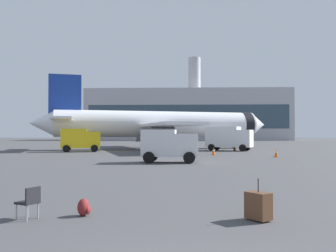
{
  "coord_description": "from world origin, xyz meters",
  "views": [
    {
      "loc": [
        0.05,
        -4.86,
        2.28
      ],
      "look_at": [
        -1.4,
        29.79,
        3.0
      ],
      "focal_mm": 39.48,
      "sensor_mm": 36.0,
      "label": 1
    }
  ],
  "objects_px": {
    "fuel_truck": "(229,137)",
    "rolling_suitcase": "(258,206)",
    "service_truck": "(80,139)",
    "traveller_backpack": "(84,207)",
    "safety_cone_near": "(214,151)",
    "safety_cone_far": "(235,148)",
    "airplane_at_gate": "(158,124)",
    "safety_cone_mid": "(276,153)",
    "gate_chair": "(29,201)",
    "cargo_van": "(169,144)"
  },
  "relations": [
    {
      "from": "fuel_truck",
      "to": "gate_chair",
      "type": "relative_size",
      "value": 7.51
    },
    {
      "from": "fuel_truck",
      "to": "safety_cone_mid",
      "type": "bearing_deg",
      "value": -77.56
    },
    {
      "from": "airplane_at_gate",
      "to": "service_truck",
      "type": "relative_size",
      "value": 6.72
    },
    {
      "from": "service_truck",
      "to": "traveller_backpack",
      "type": "distance_m",
      "value": 37.3
    },
    {
      "from": "fuel_truck",
      "to": "safety_cone_far",
      "type": "xyz_separation_m",
      "value": [
        0.81,
        0.21,
        -1.4
      ]
    },
    {
      "from": "service_truck",
      "to": "safety_cone_far",
      "type": "relative_size",
      "value": 6.83
    },
    {
      "from": "service_truck",
      "to": "fuel_truck",
      "type": "distance_m",
      "value": 19.44
    },
    {
      "from": "safety_cone_near",
      "to": "fuel_truck",
      "type": "bearing_deg",
      "value": 74.28
    },
    {
      "from": "cargo_van",
      "to": "safety_cone_far",
      "type": "height_order",
      "value": "cargo_van"
    },
    {
      "from": "service_truck",
      "to": "traveller_backpack",
      "type": "bearing_deg",
      "value": -74.05
    },
    {
      "from": "cargo_van",
      "to": "rolling_suitcase",
      "type": "xyz_separation_m",
      "value": [
        3.09,
        -19.3,
        -1.06
      ]
    },
    {
      "from": "fuel_truck",
      "to": "rolling_suitcase",
      "type": "distance_m",
      "value": 40.22
    },
    {
      "from": "fuel_truck",
      "to": "gate_chair",
      "type": "bearing_deg",
      "value": -104.22
    },
    {
      "from": "fuel_truck",
      "to": "safety_cone_far",
      "type": "relative_size",
      "value": 8.49
    },
    {
      "from": "safety_cone_near",
      "to": "rolling_suitcase",
      "type": "xyz_separation_m",
      "value": [
        -1.27,
        -29.91,
        -0.02
      ]
    },
    {
      "from": "service_truck",
      "to": "fuel_truck",
      "type": "relative_size",
      "value": 0.8
    },
    {
      "from": "cargo_van",
      "to": "safety_cone_far",
      "type": "relative_size",
      "value": 5.89
    },
    {
      "from": "rolling_suitcase",
      "to": "gate_chair",
      "type": "distance_m",
      "value": 6.06
    },
    {
      "from": "safety_cone_far",
      "to": "gate_chair",
      "type": "xyz_separation_m",
      "value": [
        -10.98,
        -40.32,
        0.12
      ]
    },
    {
      "from": "service_truck",
      "to": "gate_chair",
      "type": "relative_size",
      "value": 6.04
    },
    {
      "from": "fuel_truck",
      "to": "safety_cone_mid",
      "type": "height_order",
      "value": "fuel_truck"
    },
    {
      "from": "airplane_at_gate",
      "to": "safety_cone_mid",
      "type": "height_order",
      "value": "airplane_at_gate"
    },
    {
      "from": "airplane_at_gate",
      "to": "fuel_truck",
      "type": "xyz_separation_m",
      "value": [
        9.84,
        -4.64,
        -1.88
      ]
    },
    {
      "from": "fuel_truck",
      "to": "traveller_backpack",
      "type": "distance_m",
      "value": 40.64
    },
    {
      "from": "safety_cone_near",
      "to": "traveller_backpack",
      "type": "bearing_deg",
      "value": -101.46
    },
    {
      "from": "safety_cone_mid",
      "to": "traveller_backpack",
      "type": "bearing_deg",
      "value": -114.23
    },
    {
      "from": "traveller_backpack",
      "to": "airplane_at_gate",
      "type": "bearing_deg",
      "value": 91.31
    },
    {
      "from": "service_truck",
      "to": "rolling_suitcase",
      "type": "bearing_deg",
      "value": -67.53
    },
    {
      "from": "safety_cone_mid",
      "to": "traveller_backpack",
      "type": "height_order",
      "value": "safety_cone_mid"
    },
    {
      "from": "safety_cone_near",
      "to": "safety_cone_far",
      "type": "bearing_deg",
      "value": 70.47
    },
    {
      "from": "airplane_at_gate",
      "to": "traveller_backpack",
      "type": "distance_m",
      "value": 44.42
    },
    {
      "from": "safety_cone_far",
      "to": "airplane_at_gate",
      "type": "bearing_deg",
      "value": 157.4
    },
    {
      "from": "safety_cone_far",
      "to": "gate_chair",
      "type": "distance_m",
      "value": 41.78
    },
    {
      "from": "airplane_at_gate",
      "to": "rolling_suitcase",
      "type": "height_order",
      "value": "airplane_at_gate"
    },
    {
      "from": "safety_cone_mid",
      "to": "gate_chair",
      "type": "relative_size",
      "value": 0.92
    },
    {
      "from": "cargo_van",
      "to": "safety_cone_near",
      "type": "bearing_deg",
      "value": 67.67
    },
    {
      "from": "rolling_suitcase",
      "to": "traveller_backpack",
      "type": "xyz_separation_m",
      "value": [
        -4.72,
        0.35,
        -0.16
      ]
    },
    {
      "from": "cargo_van",
      "to": "gate_chair",
      "type": "bearing_deg",
      "value": -98.7
    },
    {
      "from": "safety_cone_far",
      "to": "traveller_backpack",
      "type": "distance_m",
      "value": 41.0
    },
    {
      "from": "safety_cone_near",
      "to": "service_truck",
      "type": "bearing_deg",
      "value": 158.87
    },
    {
      "from": "fuel_truck",
      "to": "safety_cone_mid",
      "type": "distance_m",
      "value": 13.83
    },
    {
      "from": "airplane_at_gate",
      "to": "safety_cone_far",
      "type": "distance_m",
      "value": 11.99
    },
    {
      "from": "fuel_truck",
      "to": "cargo_van",
      "type": "bearing_deg",
      "value": -109.18
    },
    {
      "from": "rolling_suitcase",
      "to": "gate_chair",
      "type": "bearing_deg",
      "value": -178.88
    },
    {
      "from": "fuel_truck",
      "to": "rolling_suitcase",
      "type": "bearing_deg",
      "value": -95.86
    },
    {
      "from": "service_truck",
      "to": "traveller_backpack",
      "type": "relative_size",
      "value": 10.82
    },
    {
      "from": "airplane_at_gate",
      "to": "safety_cone_near",
      "type": "relative_size",
      "value": 42.34
    },
    {
      "from": "cargo_van",
      "to": "safety_cone_mid",
      "type": "xyz_separation_m",
      "value": [
        10.16,
        7.25,
        -1.06
      ]
    },
    {
      "from": "airplane_at_gate",
      "to": "cargo_van",
      "type": "distance_m",
      "value": 25.56
    },
    {
      "from": "service_truck",
      "to": "cargo_van",
      "type": "relative_size",
      "value": 1.16
    }
  ]
}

